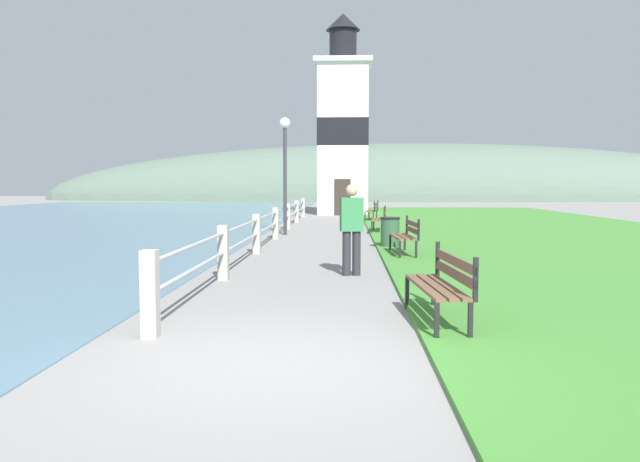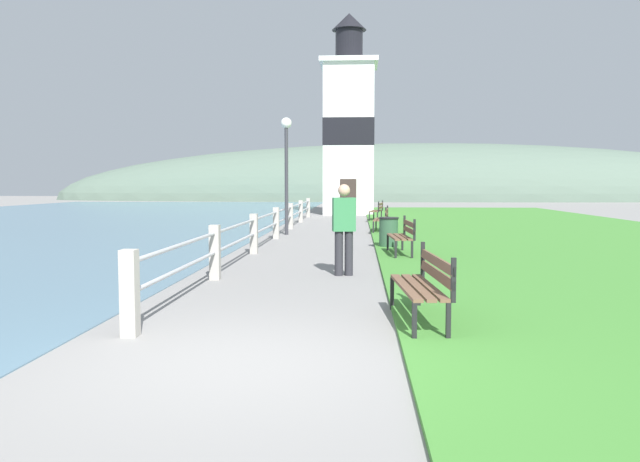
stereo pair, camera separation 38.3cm
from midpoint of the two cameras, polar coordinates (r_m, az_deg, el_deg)
name	(u,v)px [view 1 (the left image)]	position (r m, az deg, el deg)	size (l,w,h in m)	color
ground_plane	(269,364)	(6.17, -6.47, -12.03)	(160.00, 160.00, 0.00)	gray
grass_verge	(547,234)	(22.40, 19.61, -0.28)	(12.00, 46.43, 0.06)	#428433
seawall_railing	(276,221)	(19.69, -4.63, 0.95)	(0.18, 25.49, 1.00)	#A8A399
park_bench_near	(443,281)	(7.83, 9.77, -4.52)	(0.62, 1.91, 0.94)	brown
park_bench_midway	(406,234)	(15.02, 7.18, -0.27)	(0.58, 1.72, 0.94)	brown
park_bench_far	(381,218)	(22.24, 5.07, 1.24)	(0.61, 1.77, 0.94)	brown
park_bench_by_lighthouse	(373,209)	(29.15, 4.49, 1.97)	(0.72, 1.86, 0.94)	brown
lighthouse	(343,128)	(35.78, 1.79, 9.35)	(3.21, 3.21, 11.24)	white
person_strolling	(352,226)	(11.76, 1.97, 0.44)	(0.45, 0.30, 1.73)	#28282D
trash_bin	(390,233)	(16.84, 5.78, -0.15)	(0.54, 0.54, 0.84)	#2D5138
lamp_post	(285,154)	(21.22, -3.74, 7.04)	(0.36, 0.36, 3.96)	#333338
distant_hillside	(414,200)	(67.20, 8.41, 2.82)	(80.00, 16.00, 12.00)	#566B5B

